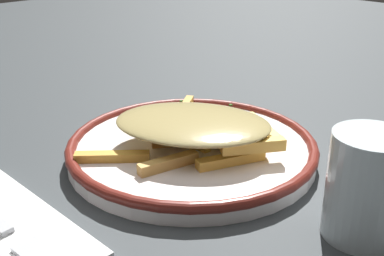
% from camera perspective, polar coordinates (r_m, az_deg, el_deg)
% --- Properties ---
extents(ground_plane, '(2.60, 2.60, 0.00)m').
position_cam_1_polar(ground_plane, '(0.58, 0.00, -3.44)').
color(ground_plane, '#353A3D').
extents(plate, '(0.29, 0.29, 0.02)m').
position_cam_1_polar(plate, '(0.57, 0.00, -2.31)').
color(plate, white).
rests_on(plate, ground_plane).
extents(fries_heap, '(0.23, 0.22, 0.04)m').
position_cam_1_polar(fries_heap, '(0.56, 0.19, 0.16)').
color(fries_heap, gold).
rests_on(fries_heap, plate).
extents(water_glass, '(0.07, 0.07, 0.10)m').
position_cam_1_polar(water_glass, '(0.44, 19.39, -6.66)').
color(water_glass, silver).
rests_on(water_glass, ground_plane).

